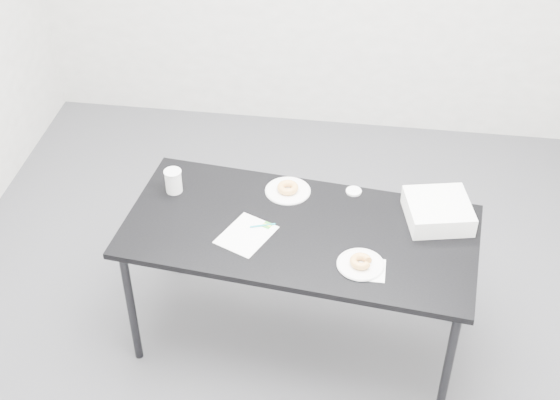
# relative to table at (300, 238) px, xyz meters

# --- Properties ---
(floor) EXTENTS (4.00, 4.00, 0.00)m
(floor) POSITION_rel_table_xyz_m (-0.12, 0.17, -0.72)
(floor) COLOR #47474C
(floor) RESTS_ON ground
(table) EXTENTS (1.78, 0.98, 0.78)m
(table) POSITION_rel_table_xyz_m (0.00, 0.00, 0.00)
(table) COLOR black
(table) RESTS_ON floor
(scorecard) EXTENTS (0.30, 0.33, 0.00)m
(scorecard) POSITION_rel_table_xyz_m (-0.25, -0.08, 0.06)
(scorecard) COLOR white
(scorecard) RESTS_ON table
(logo_patch) EXTENTS (0.06, 0.06, 0.00)m
(logo_patch) POSITION_rel_table_xyz_m (-0.16, 0.00, 0.06)
(logo_patch) COLOR green
(logo_patch) RESTS_ON scorecard
(pen) EXTENTS (0.12, 0.05, 0.01)m
(pen) POSITION_rel_table_xyz_m (-0.18, -0.01, 0.07)
(pen) COLOR #0E919B
(pen) RESTS_ON scorecard
(napkin) EXTENTS (0.15, 0.15, 0.00)m
(napkin) POSITION_rel_table_xyz_m (0.34, -0.24, 0.06)
(napkin) COLOR white
(napkin) RESTS_ON table
(plate_near) EXTENTS (0.22, 0.22, 0.01)m
(plate_near) POSITION_rel_table_xyz_m (0.31, -0.22, 0.06)
(plate_near) COLOR white
(plate_near) RESTS_ON napkin
(donut_near) EXTENTS (0.12, 0.12, 0.03)m
(donut_near) POSITION_rel_table_xyz_m (0.31, -0.22, 0.08)
(donut_near) COLOR gold
(donut_near) RESTS_ON plate_near
(plate_far) EXTENTS (0.23, 0.23, 0.01)m
(plate_far) POSITION_rel_table_xyz_m (-0.10, 0.29, 0.06)
(plate_far) COLOR white
(plate_far) RESTS_ON table
(donut_far) EXTENTS (0.12, 0.12, 0.04)m
(donut_far) POSITION_rel_table_xyz_m (-0.10, 0.29, 0.08)
(donut_far) COLOR gold
(donut_far) RESTS_ON plate_far
(coffee_cup) EXTENTS (0.08, 0.08, 0.13)m
(coffee_cup) POSITION_rel_table_xyz_m (-0.68, 0.21, 0.12)
(coffee_cup) COLOR white
(coffee_cup) RESTS_ON table
(cup_lid) EXTENTS (0.08, 0.08, 0.01)m
(cup_lid) POSITION_rel_table_xyz_m (0.24, 0.33, 0.06)
(cup_lid) COLOR white
(cup_lid) RESTS_ON table
(bakery_box) EXTENTS (0.36, 0.36, 0.10)m
(bakery_box) POSITION_rel_table_xyz_m (0.66, 0.17, 0.11)
(bakery_box) COLOR white
(bakery_box) RESTS_ON table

